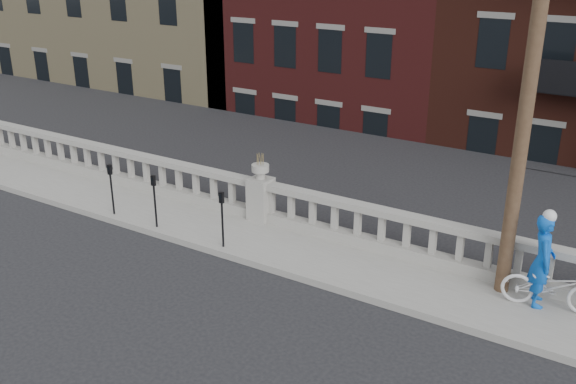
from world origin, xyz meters
name	(u,v)px	position (x,y,z in m)	size (l,w,h in m)	color
ground	(155,289)	(0.00, 0.00, 0.00)	(120.00, 120.00, 0.00)	black
sidewalk	(239,235)	(0.00, 3.00, 0.07)	(32.00, 2.20, 0.15)	gray
balustrade	(261,201)	(0.00, 3.95, 0.64)	(28.00, 0.34, 1.03)	gray
planter_pedestal	(261,194)	(0.00, 3.95, 0.83)	(0.55, 0.55, 1.76)	gray
lower_level	(498,36)	(0.56, 23.04, 2.63)	(80.00, 44.00, 20.80)	#605E59
utility_pole	(536,37)	(6.20, 3.60, 5.24)	(1.60, 0.28, 10.00)	#422D1E
parking_meter_a	(111,184)	(-3.43, 2.15, 1.00)	(0.10, 0.09, 1.36)	black
parking_meter_b	(154,195)	(-1.93, 2.15, 1.00)	(0.10, 0.09, 1.36)	black
parking_meter_c	(222,213)	(0.17, 2.15, 1.00)	(0.10, 0.09, 1.36)	black
bicycle	(552,286)	(7.16, 3.38, 0.63)	(0.64, 1.83, 0.96)	silver
cyclist	(542,260)	(6.92, 3.44, 1.09)	(0.69, 0.45, 1.89)	blue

